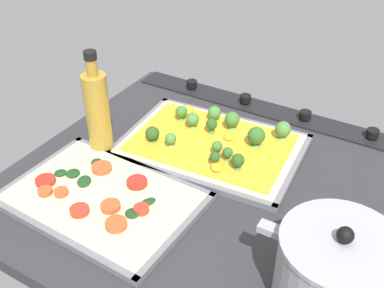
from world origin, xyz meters
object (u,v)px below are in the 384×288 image
at_px(veggie_pizza_back, 101,197).
at_px(oil_bottle, 98,112).
at_px(cooking_pot, 335,273).
at_px(broccoli_pizza, 213,141).
at_px(baking_tray_front, 211,148).
at_px(baking_tray_back, 103,200).

height_order(veggie_pizza_back, oil_bottle, oil_bottle).
bearing_deg(oil_bottle, cooking_pot, 166.05).
relative_size(veggie_pizza_back, cooking_pot, 1.41).
distance_m(broccoli_pizza, cooking_pot, 0.43).
height_order(broccoli_pizza, oil_bottle, oil_bottle).
bearing_deg(baking_tray_front, cooking_pot, 142.72).
height_order(broccoli_pizza, cooking_pot, cooking_pot).
relative_size(veggie_pizza_back, oil_bottle, 1.47).
distance_m(baking_tray_front, broccoli_pizza, 0.02).
xyz_separation_m(veggie_pizza_back, oil_bottle, (0.11, -0.13, 0.09)).
distance_m(baking_tray_front, cooking_pot, 0.43).
bearing_deg(cooking_pot, oil_bottle, -13.95).
height_order(baking_tray_back, oil_bottle, oil_bottle).
bearing_deg(baking_tray_front, veggie_pizza_back, 69.03).
distance_m(baking_tray_back, veggie_pizza_back, 0.01).
bearing_deg(broccoli_pizza, cooking_pot, 141.90).
bearing_deg(baking_tray_back, broccoli_pizza, -110.52).
bearing_deg(baking_tray_back, veggie_pizza_back, 4.54).
bearing_deg(veggie_pizza_back, oil_bottle, -51.27).
xyz_separation_m(veggie_pizza_back, cooking_pot, (-0.44, 0.00, 0.05)).
xyz_separation_m(baking_tray_front, broccoli_pizza, (-0.00, -0.01, 0.02)).
bearing_deg(cooking_pot, veggie_pizza_back, -0.46).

